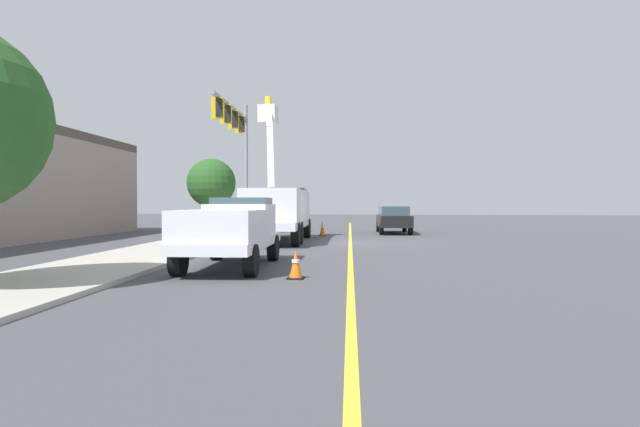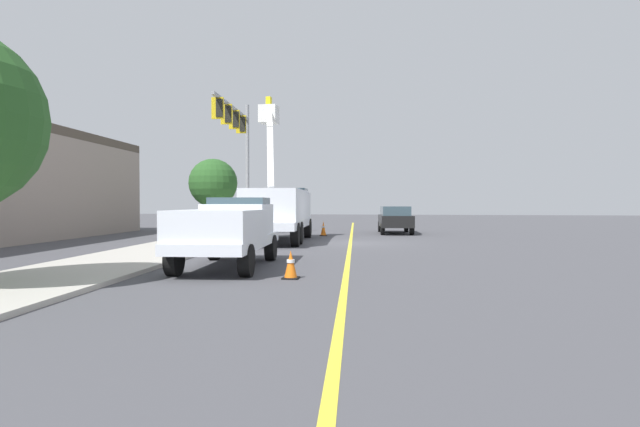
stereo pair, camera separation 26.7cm
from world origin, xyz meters
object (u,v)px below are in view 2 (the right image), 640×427
traffic_cone_mid_front (323,229)px  traffic_signal_mast (238,136)px  utility_bucket_truck (280,209)px  passing_minivan (395,218)px  traffic_cone_leading (291,265)px  service_pickup_truck (228,229)px

traffic_cone_mid_front → traffic_signal_mast: (-2.26, 4.37, 5.12)m
utility_bucket_truck → passing_minivan: utility_bucket_truck is taller
traffic_cone_leading → traffic_signal_mast: size_ratio=0.09×
traffic_cone_leading → traffic_signal_mast: bearing=23.3°
traffic_cone_leading → traffic_cone_mid_front: size_ratio=0.84×
traffic_cone_mid_front → traffic_signal_mast: 7.10m
service_pickup_truck → traffic_cone_leading: 3.05m
utility_bucket_truck → service_pickup_truck: bearing=-174.8°
traffic_signal_mast → traffic_cone_mid_front: bearing=-62.6°
traffic_cone_mid_front → utility_bucket_truck: bearing=161.4°
passing_minivan → traffic_cone_leading: bearing=173.1°
utility_bucket_truck → traffic_signal_mast: 5.33m
passing_minivan → traffic_cone_mid_front: size_ratio=5.89×
traffic_cone_mid_front → traffic_signal_mast: size_ratio=0.11×
passing_minivan → traffic_cone_leading: size_ratio=6.98×
traffic_cone_mid_front → traffic_cone_leading: bearing=-174.1°
service_pickup_truck → passing_minivan: size_ratio=1.16×
passing_minivan → traffic_signal_mast: size_ratio=0.64×
utility_bucket_truck → service_pickup_truck: (-10.06, -0.91, -0.50)m
traffic_cone_leading → service_pickup_truck: bearing=50.9°
service_pickup_truck → passing_minivan: (17.61, -4.65, -0.15)m
passing_minivan → traffic_cone_leading: passing_minivan is taller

